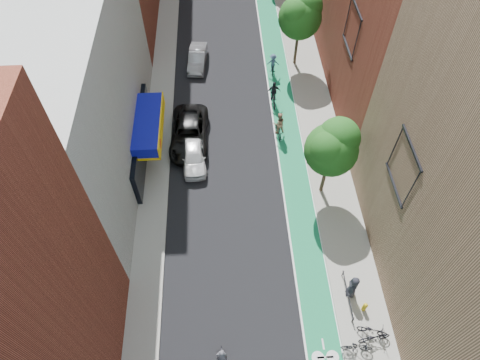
{
  "coord_description": "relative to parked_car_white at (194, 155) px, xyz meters",
  "views": [
    {
      "loc": [
        -0.96,
        -6.99,
        24.28
      ],
      "look_at": [
        -0.02,
        10.16,
        1.5
      ],
      "focal_mm": 32.0,
      "sensor_mm": 36.0,
      "label": 1
    }
  ],
  "objects": [
    {
      "name": "tree_near",
      "position": [
        8.83,
        -3.15,
        3.95
      ],
      "size": [
        3.4,
        3.36,
        6.42
      ],
      "color": "#332619",
      "rests_on": "ground"
    },
    {
      "name": "cyclist_lane_mid",
      "position": [
        6.39,
        5.86,
        0.09
      ],
      "size": [
        1.06,
        1.93,
        2.14
      ],
      "rotation": [
        0.0,
        0.0,
        3.16
      ],
      "color": "black",
      "rests_on": "ground"
    },
    {
      "name": "sidewalk_right",
      "position": [
        9.69,
        12.83,
        -0.63
      ],
      "size": [
        3.0,
        68.0,
        0.15
      ],
      "primitive_type": "cube",
      "color": "gray",
      "rests_on": "ground"
    },
    {
      "name": "cyclist_lane_far",
      "position": [
        6.7,
        9.67,
        0.14
      ],
      "size": [
        1.07,
        1.75,
        1.93
      ],
      "rotation": [
        0.0,
        0.0,
        3.06
      ],
      "color": "black",
      "rests_on": "ground"
    },
    {
      "name": "cyclist_lead",
      "position": [
        1.61,
        -14.17,
        -0.03
      ],
      "size": [
        0.69,
        1.74,
        2.01
      ],
      "rotation": [
        0.0,
        0.0,
        3.2
      ],
      "color": "black",
      "rests_on": "ground"
    },
    {
      "name": "parked_car_white",
      "position": [
        0.0,
        0.0,
        0.0
      ],
      "size": [
        1.87,
        4.21,
        1.41
      ],
      "primitive_type": "imported",
      "rotation": [
        0.0,
        0.0,
        0.05
      ],
      "color": "silver",
      "rests_on": "ground"
    },
    {
      "name": "cyclist_lane_near",
      "position": [
        6.39,
        2.28,
        0.26
      ],
      "size": [
        1.01,
        1.82,
        2.22
      ],
      "rotation": [
        0.0,
        0.0,
        3.3
      ],
      "color": "black",
      "rests_on": "ground"
    },
    {
      "name": "parked_car_black",
      "position": [
        -0.37,
        2.09,
        0.11
      ],
      "size": [
        2.92,
        5.96,
        1.63
      ],
      "primitive_type": "imported",
      "rotation": [
        0.0,
        0.0,
        -0.04
      ],
      "color": "black",
      "rests_on": "ground"
    },
    {
      "name": "tree_mid",
      "position": [
        8.83,
        10.85,
        4.19
      ],
      "size": [
        3.55,
        3.53,
        6.74
      ],
      "color": "#332619",
      "rests_on": "ground"
    },
    {
      "name": "building_left_white",
      "position": [
        -7.81,
        0.83,
        5.3
      ],
      "size": [
        8.0,
        20.0,
        12.0
      ],
      "primitive_type": "cube",
      "color": "silver",
      "rests_on": "ground"
    },
    {
      "name": "parked_bike_mid",
      "position": [
        8.85,
        -13.9,
        -0.04
      ],
      "size": [
        1.75,
        0.65,
        1.03
      ],
      "primitive_type": "imported",
      "rotation": [
        0.0,
        0.0,
        1.47
      ],
      "color": "black",
      "rests_on": "sidewalk_right"
    },
    {
      "name": "pedestrian",
      "position": [
        9.23,
        -10.69,
        0.37
      ],
      "size": [
        0.78,
        1.01,
        1.84
      ],
      "primitive_type": "imported",
      "rotation": [
        0.0,
        0.0,
        -1.81
      ],
      "color": "black",
      "rests_on": "sidewalk_right"
    },
    {
      "name": "parked_bike_near",
      "position": [
        9.91,
        -13.44,
        -0.08
      ],
      "size": [
        1.85,
        0.84,
        0.94
      ],
      "primitive_type": "imported",
      "rotation": [
        0.0,
        0.0,
        1.69
      ],
      "color": "black",
      "rests_on": "sidewalk_right"
    },
    {
      "name": "parked_car_silver",
      "position": [
        0.19,
        11.24,
        -0.03
      ],
      "size": [
        1.81,
        4.23,
        1.35
      ],
      "primitive_type": "imported",
      "rotation": [
        0.0,
        0.0,
        -0.09
      ],
      "color": "gray",
      "rests_on": "ground"
    },
    {
      "name": "parked_bike_far",
      "position": [
        9.91,
        -13.04,
        -0.11
      ],
      "size": [
        1.78,
        1.06,
        0.88
      ],
      "primitive_type": "imported",
      "rotation": [
        0.0,
        0.0,
        1.27
      ],
      "color": "black",
      "rests_on": "sidewalk_right"
    },
    {
      "name": "sidewalk_left",
      "position": [
        -2.81,
        12.83,
        -0.63
      ],
      "size": [
        2.0,
        68.0,
        0.15
      ],
      "primitive_type": "cube",
      "color": "gray",
      "rests_on": "ground"
    },
    {
      "name": "bike_lane",
      "position": [
        7.19,
        12.83,
        -0.7
      ],
      "size": [
        2.0,
        68.0,
        0.01
      ],
      "primitive_type": "cube",
      "color": "#147445",
      "rests_on": "ground"
    },
    {
      "name": "fire_hydrant",
      "position": [
        9.8,
        -11.71,
        -0.15
      ],
      "size": [
        0.26,
        0.26,
        0.75
      ],
      "color": "gold",
      "rests_on": "sidewalk_right"
    },
    {
      "name": "ground",
      "position": [
        3.19,
        -13.17,
        -0.7
      ],
      "size": [
        160.0,
        160.0,
        0.0
      ],
      "primitive_type": "plane",
      "color": "black",
      "rests_on": "ground"
    }
  ]
}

